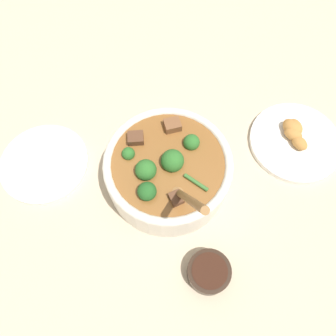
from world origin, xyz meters
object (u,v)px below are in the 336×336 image
Objects in this scene: stew_bowl at (168,169)px; condiment_bowl at (209,272)px; food_plate at (295,140)px; empty_plate at (44,163)px.

condiment_bowl is at bearing 128.28° from stew_bowl.
stew_bowl reaches higher than food_plate.
food_plate is (-0.23, -0.16, -0.04)m from stew_bowl.
stew_bowl is 1.39× the size of empty_plate.
food_plate is (-0.11, -0.32, -0.01)m from condiment_bowl.
stew_bowl is at bearing 34.95° from food_plate.
stew_bowl is 0.29m from food_plate.
food_plate reaches higher than empty_plate.
empty_plate is (0.26, 0.04, -0.04)m from stew_bowl.
empty_plate is at bearing 9.23° from stew_bowl.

